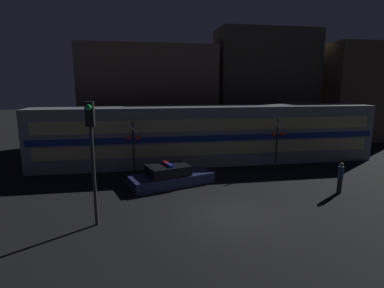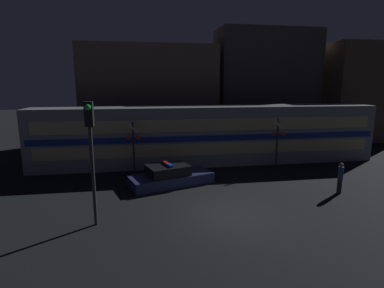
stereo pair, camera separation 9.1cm
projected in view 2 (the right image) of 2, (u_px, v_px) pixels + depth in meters
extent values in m
plane|color=black|center=(230.00, 215.00, 12.54)|extent=(120.00, 120.00, 0.00)
cube|color=gray|center=(209.00, 135.00, 20.78)|extent=(23.27, 2.89, 3.94)
cube|color=#193899|center=(213.00, 138.00, 19.37)|extent=(22.80, 0.03, 0.39)
cube|color=beige|center=(213.00, 149.00, 19.50)|extent=(22.11, 0.02, 0.79)
cube|color=beige|center=(214.00, 125.00, 19.20)|extent=(22.11, 0.02, 0.79)
cube|color=navy|center=(171.00, 179.00, 16.42)|extent=(4.84, 3.11, 0.57)
cube|color=black|center=(168.00, 170.00, 16.23)|extent=(2.54, 2.18, 0.52)
cube|color=blue|center=(170.00, 165.00, 15.93)|extent=(0.36, 0.58, 0.12)
cube|color=red|center=(166.00, 163.00, 16.41)|extent=(0.36, 0.58, 0.12)
cylinder|color=#2D2833|center=(339.00, 186.00, 14.98)|extent=(0.22, 0.22, 0.75)
cylinder|color=navy|center=(341.00, 173.00, 14.85)|extent=(0.26, 0.26, 0.62)
sphere|color=#8C664C|center=(341.00, 165.00, 14.77)|extent=(0.20, 0.20, 0.20)
cylinder|color=#2D2D33|center=(277.00, 144.00, 19.26)|extent=(0.11, 0.11, 3.27)
sphere|color=red|center=(274.00, 134.00, 18.96)|extent=(0.27, 0.27, 0.27)
sphere|color=red|center=(283.00, 134.00, 19.05)|extent=(0.27, 0.27, 0.27)
cube|color=white|center=(278.00, 125.00, 18.95)|extent=(0.58, 0.03, 0.58)
cylinder|color=#2D2D33|center=(134.00, 148.00, 18.11)|extent=(0.11, 0.11, 3.20)
sphere|color=red|center=(128.00, 138.00, 17.81)|extent=(0.27, 0.27, 0.27)
sphere|color=red|center=(138.00, 138.00, 17.90)|extent=(0.27, 0.27, 0.27)
cube|color=white|center=(133.00, 128.00, 17.80)|extent=(0.58, 0.03, 0.58)
cylinder|color=#2D2D33|center=(93.00, 177.00, 11.31)|extent=(0.13, 0.13, 3.87)
cube|color=black|center=(89.00, 114.00, 10.85)|extent=(0.30, 0.30, 0.90)
sphere|color=green|center=(88.00, 107.00, 10.61)|extent=(0.23, 0.23, 0.23)
cube|color=brown|center=(150.00, 96.00, 27.36)|extent=(11.60, 5.99, 8.68)
cube|color=#47423D|center=(265.00, 86.00, 28.98)|extent=(9.46, 4.16, 10.45)
cube|color=brown|center=(356.00, 93.00, 29.30)|extent=(6.59, 4.89, 9.22)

